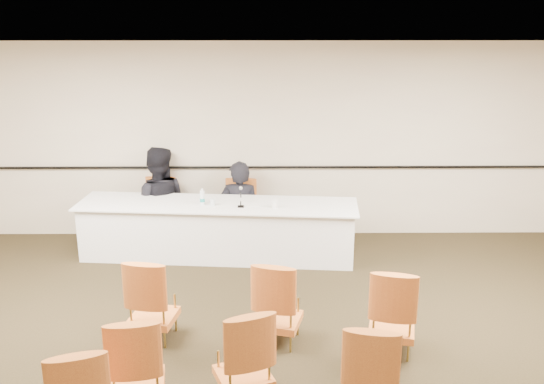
% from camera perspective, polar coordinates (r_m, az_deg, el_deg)
% --- Properties ---
extents(floor, '(10.00, 10.00, 0.00)m').
position_cam_1_polar(floor, '(6.14, -0.66, -17.14)').
color(floor, black).
rests_on(floor, ground).
extents(ceiling, '(10.00, 10.00, 0.00)m').
position_cam_1_polar(ceiling, '(5.12, -0.77, 12.00)').
color(ceiling, silver).
rests_on(ceiling, ground).
extents(wall_back, '(10.00, 0.04, 3.00)m').
position_cam_1_polar(wall_back, '(9.30, -0.64, 4.79)').
color(wall_back, beige).
rests_on(wall_back, ground).
extents(wall_rail, '(9.80, 0.04, 0.03)m').
position_cam_1_polar(wall_rail, '(9.35, -0.63, 2.34)').
color(wall_rail, black).
rests_on(wall_rail, wall_back).
extents(panel_table, '(4.03, 1.25, 0.80)m').
position_cam_1_polar(panel_table, '(8.75, -5.13, -3.57)').
color(panel_table, white).
rests_on(panel_table, ground).
extents(panelist_main, '(0.68, 0.47, 1.77)m').
position_cam_1_polar(panelist_main, '(9.26, -3.05, -2.40)').
color(panelist_main, black).
rests_on(panelist_main, ground).
extents(panelist_main_chair, '(0.54, 0.54, 0.95)m').
position_cam_1_polar(panelist_main_chair, '(9.23, -3.05, -1.92)').
color(panelist_main_chair, '#A33F1D').
rests_on(panelist_main_chair, ground).
extents(panelist_second, '(0.95, 0.76, 1.90)m').
position_cam_1_polar(panelist_second, '(9.46, -10.62, -1.44)').
color(panelist_second, black).
rests_on(panelist_second, ground).
extents(panelist_second_chair, '(0.54, 0.54, 0.95)m').
position_cam_1_polar(panelist_second_chair, '(9.47, -10.61, -1.70)').
color(panelist_second_chair, '#A33F1D').
rests_on(panelist_second_chair, ground).
extents(papers, '(0.32, 0.24, 0.00)m').
position_cam_1_polar(papers, '(8.55, -2.14, -1.16)').
color(papers, white).
rests_on(papers, panel_table).
extents(microphone, '(0.10, 0.19, 0.26)m').
position_cam_1_polar(microphone, '(8.40, -2.97, -0.57)').
color(microphone, black).
rests_on(microphone, panel_table).
extents(water_bottle, '(0.09, 0.09, 0.23)m').
position_cam_1_polar(water_bottle, '(8.57, -6.58, -0.44)').
color(water_bottle, teal).
rests_on(water_bottle, panel_table).
extents(drinking_glass, '(0.09, 0.09, 0.10)m').
position_cam_1_polar(drinking_glass, '(8.52, -5.61, -0.97)').
color(drinking_glass, silver).
rests_on(drinking_glass, panel_table).
extents(coffee_cup, '(0.08, 0.08, 0.12)m').
position_cam_1_polar(coffee_cup, '(8.37, 0.25, -1.14)').
color(coffee_cup, white).
rests_on(coffee_cup, panel_table).
extents(aud_chair_front_left, '(0.58, 0.58, 0.95)m').
position_cam_1_polar(aud_chair_front_left, '(6.69, -11.16, -9.77)').
color(aud_chair_front_left, '#A33F1D').
rests_on(aud_chair_front_left, ground).
extents(aud_chair_front_mid, '(0.61, 0.61, 0.95)m').
position_cam_1_polar(aud_chair_front_mid, '(6.50, 0.58, -10.25)').
color(aud_chair_front_mid, '#A33F1D').
rests_on(aud_chair_front_mid, ground).
extents(aud_chair_front_right, '(0.60, 0.60, 0.95)m').
position_cam_1_polar(aud_chair_front_right, '(6.46, 11.29, -10.78)').
color(aud_chair_front_right, '#A33F1D').
rests_on(aud_chair_front_right, ground).
extents(aud_chair_back_left, '(0.57, 0.57, 0.95)m').
position_cam_1_polar(aud_chair_back_left, '(5.62, -12.65, -15.33)').
color(aud_chair_back_left, '#A33F1D').
rests_on(aud_chair_back_left, ground).
extents(aud_chair_back_mid, '(0.65, 0.65, 0.95)m').
position_cam_1_polar(aud_chair_back_mid, '(5.60, -2.74, -15.02)').
color(aud_chair_back_mid, '#A33F1D').
rests_on(aud_chair_back_mid, ground).
extents(aud_chair_back_right, '(0.59, 0.59, 0.95)m').
position_cam_1_polar(aud_chair_back_right, '(5.46, 9.25, -16.19)').
color(aud_chair_back_right, '#A33F1D').
rests_on(aud_chair_back_right, ground).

